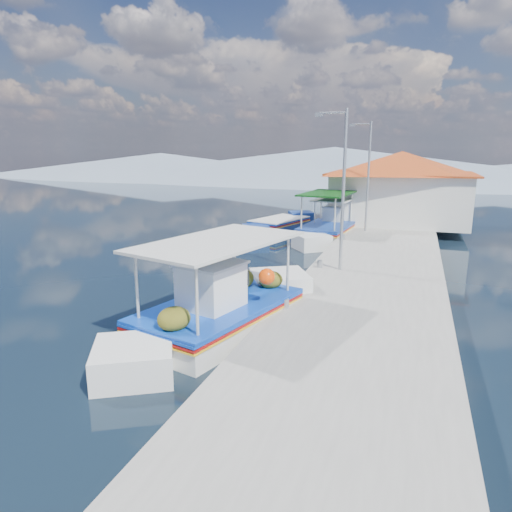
% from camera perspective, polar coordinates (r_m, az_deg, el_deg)
% --- Properties ---
extents(ground, '(160.00, 160.00, 0.00)m').
position_cam_1_polar(ground, '(17.77, -5.62, -3.54)').
color(ground, black).
rests_on(ground, ground).
extents(quay, '(5.00, 44.00, 0.50)m').
position_cam_1_polar(quay, '(22.01, 15.29, 0.01)').
color(quay, '#A4A29A').
rests_on(quay, ground).
extents(bollards, '(0.20, 17.20, 0.30)m').
position_cam_1_polar(bollards, '(21.42, 9.60, 1.04)').
color(bollards, '#A5A8AD').
rests_on(bollards, quay).
extents(main_caique, '(4.08, 8.65, 2.94)m').
position_cam_1_polar(main_caique, '(13.25, -4.44, -6.86)').
color(main_caique, silver).
rests_on(main_caique, ground).
extents(caique_green_canopy, '(2.84, 7.90, 2.97)m').
position_cam_1_polar(caique_green_canopy, '(26.61, 8.74, 2.99)').
color(caique_green_canopy, silver).
rests_on(caique_green_canopy, ground).
extents(caique_blue_hull, '(3.46, 6.74, 1.26)m').
position_cam_1_polar(caique_blue_hull, '(28.81, 2.91, 3.70)').
color(caique_blue_hull, navy).
rests_on(caique_blue_hull, ground).
extents(caique_far, '(2.42, 6.80, 2.39)m').
position_cam_1_polar(caique_far, '(28.44, 9.67, 3.61)').
color(caique_far, silver).
rests_on(caique_far, ground).
extents(harbor_building, '(10.49, 10.49, 4.40)m').
position_cam_1_polar(harbor_building, '(30.53, 17.39, 8.27)').
color(harbor_building, white).
rests_on(harbor_building, quay).
extents(lamp_post_near, '(1.21, 0.14, 6.00)m').
position_cam_1_polar(lamp_post_near, '(17.68, 10.48, 8.94)').
color(lamp_post_near, '#A5A8AD').
rests_on(lamp_post_near, quay).
extents(lamp_post_far, '(1.21, 0.14, 6.00)m').
position_cam_1_polar(lamp_post_far, '(26.59, 13.53, 10.17)').
color(lamp_post_far, '#A5A8AD').
rests_on(lamp_post_far, quay).
extents(mountain_ridge, '(171.40, 96.00, 5.50)m').
position_cam_1_polar(mountain_ridge, '(71.50, 18.89, 10.10)').
color(mountain_ridge, gray).
rests_on(mountain_ridge, ground).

